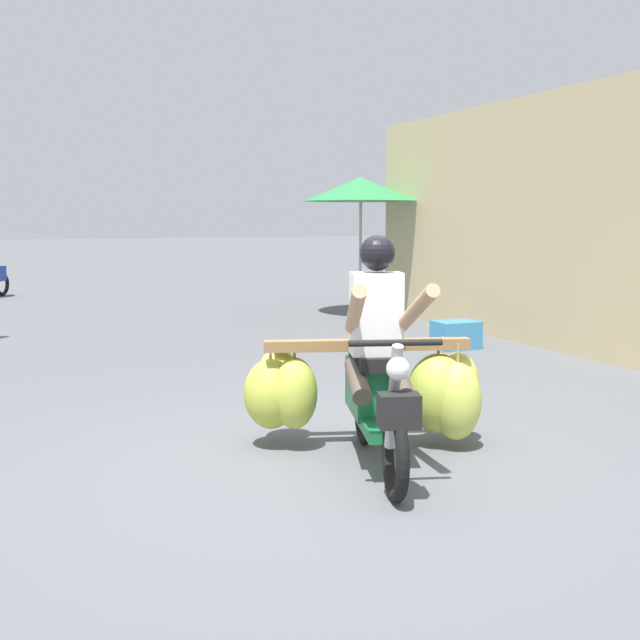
# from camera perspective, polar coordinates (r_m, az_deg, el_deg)

# --- Properties ---
(ground_plane) EXTENTS (120.00, 120.00, 0.00)m
(ground_plane) POSITION_cam_1_polar(r_m,az_deg,el_deg) (5.44, 1.15, -10.70)
(ground_plane) COLOR #56595E
(motorbike_main_loaded) EXTENTS (1.79, 1.93, 1.58)m
(motorbike_main_loaded) POSITION_cam_1_polar(r_m,az_deg,el_deg) (5.67, 4.27, -4.62)
(motorbike_main_loaded) COLOR black
(motorbike_main_loaded) RESTS_ON ground
(shopfront_building) EXTENTS (4.07, 7.79, 3.28)m
(shopfront_building) POSITION_cam_1_polar(r_m,az_deg,el_deg) (12.44, 21.25, 6.72)
(shopfront_building) COLOR tan
(shopfront_building) RESTS_ON ground
(market_umbrella_near_shop) EXTENTS (2.00, 2.00, 2.38)m
(market_umbrella_near_shop) POSITION_cam_1_polar(r_m,az_deg,el_deg) (13.59, 2.98, 9.47)
(market_umbrella_near_shop) COLOR #99999E
(market_umbrella_near_shop) RESTS_ON ground
(produce_crate) EXTENTS (0.56, 0.40, 0.36)m
(produce_crate) POSITION_cam_1_polar(r_m,az_deg,el_deg) (10.34, 9.85, -1.07)
(produce_crate) COLOR teal
(produce_crate) RESTS_ON ground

